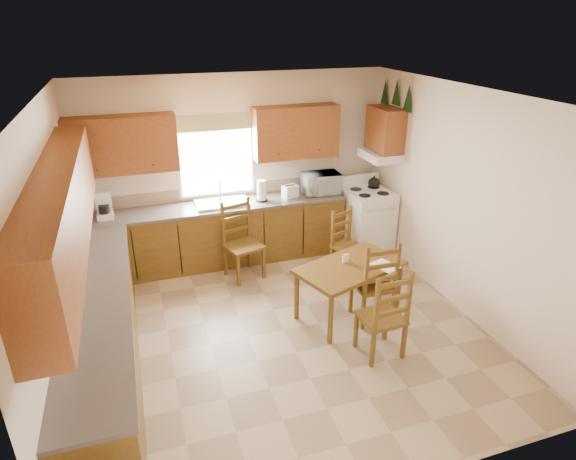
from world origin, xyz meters
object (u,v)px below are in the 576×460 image
object	(u,v)px
chair_far_left	(243,241)
chair_far_right	(348,243)
stove	(367,222)
microwave	(321,183)
dining_table	(349,290)
chair_near_right	(373,280)
chair_near_left	(382,312)

from	to	relation	value
chair_far_left	chair_far_right	xyz separation A→B (m)	(1.44, -0.33, -0.09)
stove	chair_far_left	distance (m)	2.02
microwave	dining_table	size ratio (longest dim) A/B	0.41
microwave	dining_table	bearing A→B (deg)	-99.38
dining_table	chair_near_right	bearing A→B (deg)	-55.26
stove	microwave	distance (m)	0.94
stove	chair_far_right	world-z (taller)	stove
chair_near_right	chair_near_left	bearing A→B (deg)	72.16
microwave	chair_near_right	size ratio (longest dim) A/B	0.49
stove	chair_near_right	bearing A→B (deg)	-118.96
chair_near_left	chair_far_left	world-z (taller)	chair_far_left
microwave	chair_near_left	size ratio (longest dim) A/B	0.49
chair_near_right	chair_far_right	world-z (taller)	chair_near_right
dining_table	stove	bearing A→B (deg)	37.09
stove	chair_near_right	xyz separation A→B (m)	(-0.78, -1.69, 0.05)
chair_near_left	stove	bearing A→B (deg)	-116.43
dining_table	chair_near_left	xyz separation A→B (m)	(0.00, -0.80, 0.19)
stove	chair_far_left	size ratio (longest dim) A/B	0.87
dining_table	chair_far_right	bearing A→B (deg)	46.41
chair_near_right	chair_far_left	size ratio (longest dim) A/B	0.97
microwave	stove	bearing A→B (deg)	-26.28
chair_near_right	chair_far_left	distance (m)	1.93
dining_table	chair_far_right	xyz separation A→B (m)	(0.44, 0.98, 0.12)
microwave	dining_table	distance (m)	2.04
stove	dining_table	xyz separation A→B (m)	(-1.01, -1.52, -0.14)
dining_table	chair_far_right	distance (m)	1.09
chair_near_left	chair_far_left	distance (m)	2.34
stove	chair_far_right	size ratio (longest dim) A/B	1.05
dining_table	chair_near_left	bearing A→B (deg)	-109.07
microwave	chair_near_left	distance (m)	2.75
stove	microwave	xyz separation A→B (m)	(-0.65, 0.34, 0.59)
microwave	chair_near_left	world-z (taller)	microwave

